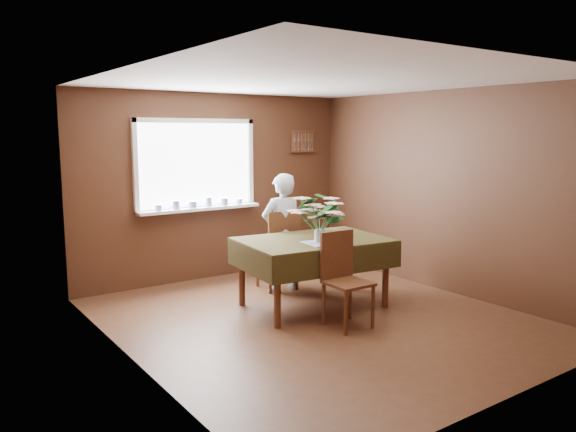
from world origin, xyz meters
TOP-DOWN VIEW (x-y plane):
  - floor at (0.00, 0.00)m, footprint 4.50×4.50m
  - ceiling at (0.00, 0.00)m, footprint 4.50×4.50m
  - wall_back at (0.00, 2.25)m, footprint 4.00×0.00m
  - wall_front at (0.00, -2.25)m, footprint 4.00×0.00m
  - wall_left at (-2.00, 0.00)m, footprint 0.00×4.50m
  - wall_right at (2.00, 0.00)m, footprint 0.00×4.50m
  - window_assembly at (-0.30, 2.20)m, footprint 1.72×0.20m
  - spoon_rack at (1.45, 2.22)m, footprint 0.44×0.05m
  - dining_table at (0.23, 0.38)m, footprint 1.74×1.28m
  - chair_far at (0.32, 1.17)m, footprint 0.49×0.49m
  - chair_near at (0.11, -0.28)m, footprint 0.43×0.43m
  - seated_woman at (0.32, 1.13)m, footprint 0.58×0.42m
  - flower_bouquet at (0.16, 0.18)m, footprint 0.57×0.57m
  - side_plate at (0.69, 0.40)m, footprint 0.26×0.26m
  - table_knife at (0.44, 0.18)m, footprint 0.04×0.20m

SIDE VIEW (x-z plane):
  - floor at x=0.00m, z-range 0.00..0.00m
  - chair_near at x=0.11m, z-range 0.04..1.01m
  - chair_far at x=0.32m, z-range 0.04..1.06m
  - dining_table at x=0.23m, z-range 0.29..1.09m
  - seated_woman at x=0.32m, z-range 0.00..1.48m
  - side_plate at x=0.69m, z-range 0.79..0.80m
  - table_knife at x=0.44m, z-range 0.80..0.80m
  - flower_bouquet at x=0.16m, z-range 0.86..1.35m
  - wall_back at x=0.00m, z-range -0.75..3.25m
  - wall_front at x=0.00m, z-range -0.75..3.25m
  - wall_left at x=-2.00m, z-range -1.00..3.50m
  - wall_right at x=2.00m, z-range -1.00..3.50m
  - window_assembly at x=-0.30m, z-range 0.74..1.96m
  - spoon_rack at x=1.45m, z-range 1.69..2.02m
  - ceiling at x=0.00m, z-range 2.50..2.50m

